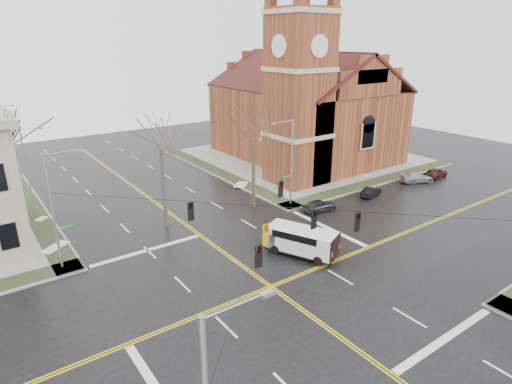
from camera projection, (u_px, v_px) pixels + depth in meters
ground at (271, 287)px, 30.60m from camera, size 120.00×120.00×0.00m
sidewalks at (271, 286)px, 30.58m from camera, size 80.00×80.00×0.17m
road_markings at (271, 287)px, 30.60m from camera, size 100.00×100.00×0.01m
church at (304, 101)px, 60.29m from camera, size 24.28×27.48×27.50m
signal_pole_ne at (290, 160)px, 43.93m from camera, size 2.75×0.22×9.00m
signal_pole_nw at (55, 208)px, 31.50m from camera, size 2.75×0.22×9.00m
span_wires at (272, 206)px, 28.51m from camera, size 23.02×23.02×0.03m
traffic_signals at (278, 220)px, 28.25m from camera, size 8.21×8.26×1.30m
streetlight_north_a at (27, 163)px, 44.65m from camera, size 2.30×0.20×8.00m
streetlight_north_b at (3, 132)px, 59.93m from camera, size 2.30×0.20×8.00m
cargo_van at (299, 239)px, 34.91m from camera, size 4.47×6.20×2.22m
parked_car_a at (320, 205)px, 43.85m from camera, size 3.77×1.85×1.24m
parked_car_b at (371, 192)px, 47.99m from camera, size 3.37×1.82×1.05m
parked_car_c at (417, 178)px, 52.67m from camera, size 4.44×3.22×1.20m
parked_car_d at (436, 173)px, 54.44m from camera, size 3.94×1.78×1.31m
tree_nw_far at (6, 149)px, 30.23m from camera, size 4.00×4.00×12.96m
tree_nw_near at (161, 144)px, 37.69m from camera, size 4.00×4.00×11.00m
tree_ne at (253, 133)px, 42.17m from camera, size 4.00×4.00×10.94m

